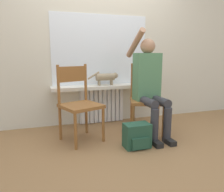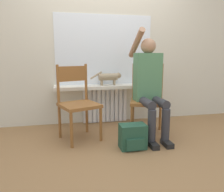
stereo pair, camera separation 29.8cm
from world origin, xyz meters
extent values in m
plane|color=olive|center=(0.00, 0.00, 0.00)|extent=(12.00, 12.00, 0.00)
cube|color=beige|center=(0.00, 1.23, 1.35)|extent=(7.00, 0.06, 2.70)
cube|color=white|center=(0.00, 1.16, 0.28)|extent=(0.72, 0.05, 0.57)
cube|color=white|center=(-0.32, 1.12, 0.28)|extent=(0.05, 0.03, 0.55)
cube|color=white|center=(-0.25, 1.12, 0.28)|extent=(0.05, 0.03, 0.55)
cube|color=white|center=(-0.18, 1.12, 0.28)|extent=(0.05, 0.03, 0.55)
cube|color=white|center=(-0.11, 1.12, 0.28)|extent=(0.05, 0.03, 0.55)
cube|color=white|center=(-0.04, 1.12, 0.28)|extent=(0.05, 0.03, 0.55)
cube|color=white|center=(0.04, 1.12, 0.28)|extent=(0.05, 0.03, 0.55)
cube|color=white|center=(0.11, 1.12, 0.28)|extent=(0.05, 0.03, 0.55)
cube|color=white|center=(0.18, 1.12, 0.28)|extent=(0.05, 0.03, 0.55)
cube|color=white|center=(0.25, 1.12, 0.28)|extent=(0.05, 0.03, 0.55)
cube|color=white|center=(0.32, 1.12, 0.28)|extent=(0.05, 0.03, 0.55)
cube|color=white|center=(0.00, 1.06, 0.59)|extent=(1.58, 0.28, 0.05)
cube|color=white|center=(0.00, 1.20, 1.16)|extent=(1.51, 0.01, 1.07)
cube|color=brown|center=(-0.46, 0.48, 0.45)|extent=(0.57, 0.57, 0.04)
cylinder|color=brown|center=(-0.57, 0.22, 0.22)|extent=(0.04, 0.04, 0.43)
cylinder|color=brown|center=(-0.20, 0.36, 0.22)|extent=(0.04, 0.04, 0.43)
cylinder|color=brown|center=(-0.71, 0.59, 0.22)|extent=(0.04, 0.04, 0.43)
cylinder|color=brown|center=(-0.34, 0.73, 0.22)|extent=(0.04, 0.04, 0.43)
cylinder|color=brown|center=(-0.71, 0.59, 0.72)|extent=(0.04, 0.04, 0.49)
cylinder|color=brown|center=(-0.34, 0.73, 0.72)|extent=(0.04, 0.04, 0.49)
cube|color=brown|center=(-0.53, 0.66, 0.84)|extent=(0.38, 0.16, 0.20)
cube|color=brown|center=(0.46, 0.48, 0.45)|extent=(0.57, 0.57, 0.04)
cylinder|color=brown|center=(0.20, 0.36, 0.22)|extent=(0.04, 0.04, 0.43)
cylinder|color=brown|center=(0.58, 0.22, 0.22)|extent=(0.04, 0.04, 0.43)
cylinder|color=brown|center=(0.34, 0.73, 0.22)|extent=(0.04, 0.04, 0.43)
cylinder|color=brown|center=(0.71, 0.60, 0.22)|extent=(0.04, 0.04, 0.43)
cylinder|color=brown|center=(0.34, 0.73, 0.72)|extent=(0.04, 0.04, 0.49)
cylinder|color=brown|center=(0.71, 0.60, 0.72)|extent=(0.04, 0.04, 0.49)
cube|color=brown|center=(0.52, 0.66, 0.84)|extent=(0.38, 0.16, 0.20)
cylinder|color=#333338|center=(0.37, 0.29, 0.49)|extent=(0.11, 0.41, 0.11)
cylinder|color=#333338|center=(0.55, 0.29, 0.49)|extent=(0.11, 0.41, 0.11)
cylinder|color=#333338|center=(0.37, 0.09, 0.22)|extent=(0.10, 0.10, 0.44)
cylinder|color=#333338|center=(0.55, 0.09, 0.22)|extent=(0.10, 0.10, 0.44)
cube|color=black|center=(0.37, 0.03, 0.03)|extent=(0.09, 0.20, 0.06)
cube|color=black|center=(0.55, 0.03, 0.03)|extent=(0.09, 0.20, 0.06)
cube|color=#4C7F56|center=(0.46, 0.50, 0.79)|extent=(0.34, 0.20, 0.63)
sphere|color=#A87A5B|center=(0.46, 0.50, 1.19)|extent=(0.20, 0.20, 0.20)
cylinder|color=#A87A5B|center=(0.34, 0.64, 1.23)|extent=(0.08, 0.50, 0.38)
cylinder|color=#4C7F56|center=(0.61, 0.46, 0.76)|extent=(0.08, 0.08, 0.51)
cylinder|color=#9E896B|center=(0.03, 1.05, 0.75)|extent=(0.28, 0.11, 0.11)
sphere|color=#9E896B|center=(0.20, 1.05, 0.76)|extent=(0.08, 0.08, 0.08)
cone|color=#9E896B|center=(0.20, 1.03, 0.80)|extent=(0.03, 0.03, 0.03)
cone|color=#9E896B|center=(0.20, 1.07, 0.80)|extent=(0.03, 0.03, 0.03)
cylinder|color=#9E896B|center=(0.13, 1.03, 0.66)|extent=(0.03, 0.03, 0.08)
cylinder|color=#9E896B|center=(0.13, 1.08, 0.66)|extent=(0.03, 0.03, 0.08)
cylinder|color=#9E896B|center=(-0.07, 1.03, 0.66)|extent=(0.03, 0.03, 0.08)
cylinder|color=#9E896B|center=(-0.07, 1.08, 0.66)|extent=(0.03, 0.03, 0.08)
cylinder|color=#9E896B|center=(-0.16, 1.05, 0.77)|extent=(0.19, 0.03, 0.12)
cube|color=#234C38|center=(0.12, 0.06, 0.14)|extent=(0.30, 0.19, 0.29)
cube|color=#234C38|center=(0.12, -0.04, 0.09)|extent=(0.21, 0.03, 0.13)
camera|label=1|loc=(-0.92, -2.16, 1.07)|focal=35.00mm
camera|label=2|loc=(-0.63, -2.24, 1.07)|focal=35.00mm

